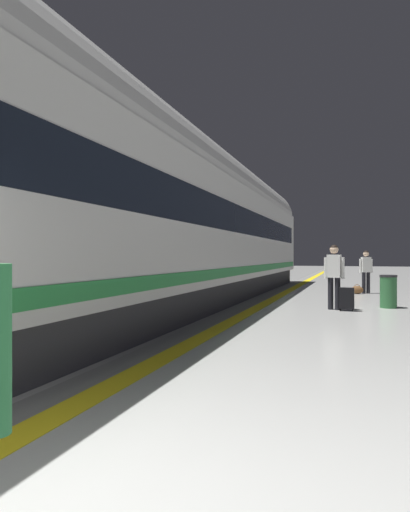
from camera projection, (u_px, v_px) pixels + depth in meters
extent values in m
cube|color=yellow|center=(256.00, 308.00, 11.50)|extent=(0.36, 80.00, 0.01)
cube|color=slate|center=(245.00, 308.00, 11.60)|extent=(0.58, 80.00, 0.01)
cube|color=#38383D|center=(150.00, 301.00, 10.07)|extent=(2.67, 27.78, 0.70)
cube|color=silver|center=(150.00, 226.00, 10.07)|extent=(2.90, 28.94, 2.90)
cylinder|color=silver|center=(150.00, 168.00, 10.06)|extent=(2.84, 28.36, 2.84)
cube|color=black|center=(150.00, 211.00, 10.07)|extent=(2.93, 27.20, 0.80)
cube|color=#268C3F|center=(150.00, 274.00, 10.07)|extent=(2.94, 28.36, 0.24)
cube|color=gray|center=(169.00, 243.00, 14.65)|extent=(0.02, 0.90, 2.00)
cylinder|color=black|center=(364.00, 283.00, 16.05)|extent=(0.14, 0.14, 0.81)
cylinder|color=black|center=(368.00, 283.00, 16.06)|extent=(0.14, 0.14, 0.81)
cube|color=silver|center=(366.00, 265.00, 16.06)|extent=(0.38, 0.30, 0.58)
cylinder|color=silver|center=(360.00, 266.00, 16.06)|extent=(0.09, 0.09, 0.54)
cylinder|color=silver|center=(371.00, 266.00, 16.08)|extent=(0.09, 0.09, 0.54)
sphere|color=beige|center=(366.00, 254.00, 16.06)|extent=(0.21, 0.21, 0.21)
sphere|color=black|center=(366.00, 253.00, 16.06)|extent=(0.20, 0.20, 0.20)
ellipsoid|color=brown|center=(357.00, 290.00, 15.89)|extent=(0.44, 0.26, 0.30)
torus|color=brown|center=(357.00, 287.00, 15.89)|extent=(0.22, 0.02, 0.22)
cylinder|color=black|center=(331.00, 293.00, 11.28)|extent=(0.14, 0.14, 0.86)
cylinder|color=black|center=(338.00, 294.00, 11.18)|extent=(0.14, 0.14, 0.86)
cube|color=silver|center=(334.00, 266.00, 11.23)|extent=(0.38, 0.27, 0.61)
cylinder|color=silver|center=(326.00, 268.00, 11.36)|extent=(0.09, 0.09, 0.57)
cylinder|color=silver|center=(343.00, 268.00, 11.12)|extent=(0.09, 0.09, 0.57)
sphere|color=beige|center=(334.00, 250.00, 11.23)|extent=(0.22, 0.22, 0.22)
sphere|color=black|center=(334.00, 249.00, 11.23)|extent=(0.21, 0.21, 0.21)
cube|color=black|center=(347.00, 298.00, 10.97)|extent=(0.38, 0.23, 0.55)
cube|color=black|center=(347.00, 300.00, 11.08)|extent=(0.31, 0.02, 0.30)
cylinder|color=black|center=(341.00, 310.00, 10.96)|extent=(0.02, 0.06, 0.06)
cylinder|color=black|center=(352.00, 310.00, 10.86)|extent=(0.02, 0.06, 0.06)
cylinder|color=#2D6638|center=(388.00, 292.00, 11.62)|extent=(0.44, 0.44, 0.85)
cylinder|color=#262628|center=(388.00, 276.00, 11.62)|extent=(0.46, 0.46, 0.06)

